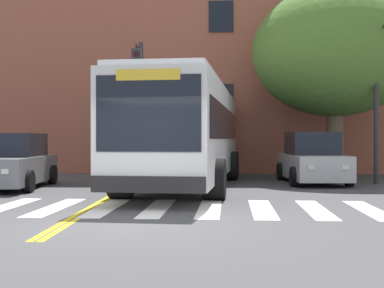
# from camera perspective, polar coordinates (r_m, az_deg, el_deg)

# --- Properties ---
(ground_plane) EXTENTS (120.00, 120.00, 0.00)m
(ground_plane) POSITION_cam_1_polar(r_m,az_deg,el_deg) (10.01, -6.97, -8.46)
(ground_plane) COLOR #424244
(crosswalk) EXTENTS (8.83, 3.65, 0.01)m
(crosswalk) POSITION_cam_1_polar(r_m,az_deg,el_deg) (12.11, -0.91, -6.86)
(crosswalk) COLOR white
(crosswalk) RESTS_ON ground
(lane_line_yellow_inner) EXTENTS (0.12, 36.00, 0.01)m
(lane_line_yellow_inner) POSITION_cam_1_polar(r_m,az_deg,el_deg) (26.18, -4.14, -2.87)
(lane_line_yellow_inner) COLOR gold
(lane_line_yellow_inner) RESTS_ON ground
(lane_line_yellow_outer) EXTENTS (0.12, 36.00, 0.01)m
(lane_line_yellow_outer) POSITION_cam_1_polar(r_m,az_deg,el_deg) (26.17, -3.80, -2.87)
(lane_line_yellow_outer) COLOR gold
(lane_line_yellow_outer) RESTS_ON ground
(city_bus) EXTENTS (3.85, 12.60, 3.33)m
(city_bus) POSITION_cam_1_polar(r_m,az_deg,el_deg) (17.65, -0.47, 1.34)
(city_bus) COLOR white
(city_bus) RESTS_ON ground
(car_grey_near_lane) EXTENTS (2.35, 4.83, 1.75)m
(car_grey_near_lane) POSITION_cam_1_polar(r_m,az_deg,el_deg) (17.94, -18.69, -1.94)
(car_grey_near_lane) COLOR slate
(car_grey_near_lane) RESTS_ON ground
(car_silver_far_lane) EXTENTS (2.13, 4.51, 1.80)m
(car_silver_far_lane) POSITION_cam_1_polar(r_m,az_deg,el_deg) (19.38, 12.70, -1.69)
(car_silver_far_lane) COLOR #B7BABF
(car_silver_far_lane) RESTS_ON ground
(traffic_light_overhead) EXTENTS (0.42, 2.70, 5.25)m
(traffic_light_overhead) POSITION_cam_1_polar(r_m,az_deg,el_deg) (19.46, -5.65, 6.01)
(traffic_light_overhead) COLOR #28282D
(traffic_light_overhead) RESTS_ON ground
(street_tree_curbside_large) EXTENTS (8.48, 8.29, 7.59)m
(street_tree_curbside_large) POSITION_cam_1_polar(r_m,az_deg,el_deg) (21.98, 15.00, 9.51)
(street_tree_curbside_large) COLOR brown
(street_tree_curbside_large) RESTS_ON ground
(building_facade) EXTENTS (28.45, 9.10, 13.30)m
(building_facade) POSITION_cam_1_polar(r_m,az_deg,el_deg) (28.91, 2.92, 10.69)
(building_facade) COLOR #9E5642
(building_facade) RESTS_ON ground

